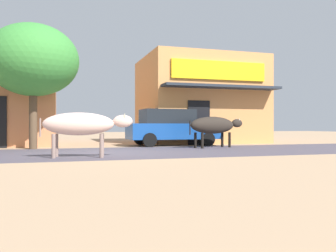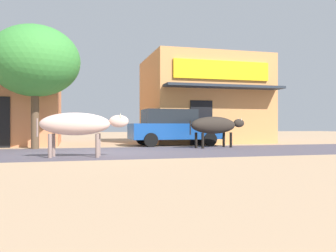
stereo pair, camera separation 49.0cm
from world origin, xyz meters
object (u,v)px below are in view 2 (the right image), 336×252
at_px(roadside_tree, 35,61).
at_px(cow_near_brown, 78,125).
at_px(cow_far_dark, 215,125).
at_px(pedestrian_by_shop, 227,124).
at_px(parked_hatchback_car, 174,127).

distance_m(roadside_tree, cow_near_brown, 5.17).
xyz_separation_m(cow_far_dark, pedestrian_by_shop, (1.78, 2.69, 0.08)).
xyz_separation_m(roadside_tree, parked_hatchback_car, (5.87, 0.78, -2.58)).
distance_m(parked_hatchback_car, cow_near_brown, 6.64).
height_order(parked_hatchback_car, cow_near_brown, parked_hatchback_car).
bearing_deg(parked_hatchback_car, roadside_tree, -172.48).
bearing_deg(parked_hatchback_car, cow_near_brown, -130.61).
height_order(cow_near_brown, cow_far_dark, cow_near_brown).
height_order(roadside_tree, cow_near_brown, roadside_tree).
xyz_separation_m(roadside_tree, cow_near_brown, (1.55, -4.26, -2.49)).
relative_size(cow_far_dark, pedestrian_by_shop, 1.64).
relative_size(parked_hatchback_car, cow_far_dark, 1.52).
bearing_deg(pedestrian_by_shop, roadside_tree, -170.30).
relative_size(cow_near_brown, cow_far_dark, 0.94).
relative_size(parked_hatchback_car, pedestrian_by_shop, 2.50).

